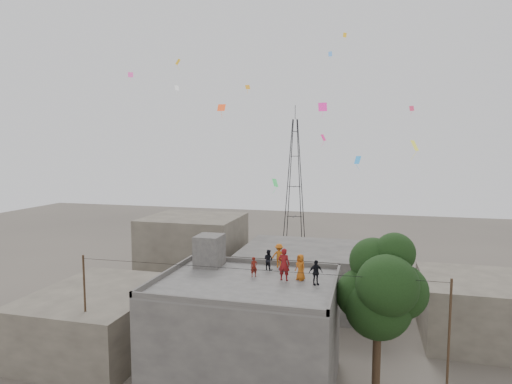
# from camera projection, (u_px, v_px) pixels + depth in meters

# --- Properties ---
(ground) EXTENTS (140.00, 140.00, 0.00)m
(ground) POSITION_uv_depth(u_px,v_px,m) (247.00, 384.00, 24.73)
(ground) COLOR #4E4840
(ground) RESTS_ON ground
(main_building) EXTENTS (10.00, 8.00, 6.10)m
(main_building) POSITION_uv_depth(u_px,v_px,m) (246.00, 334.00, 24.43)
(main_building) COLOR #494744
(main_building) RESTS_ON ground
(parapet) EXTENTS (10.00, 8.00, 0.30)m
(parapet) POSITION_uv_depth(u_px,v_px,m) (246.00, 279.00, 24.12)
(parapet) COLOR #494744
(parapet) RESTS_ON main_building
(stair_head_box) EXTENTS (1.60, 1.80, 2.00)m
(stair_head_box) POSITION_uv_depth(u_px,v_px,m) (209.00, 251.00, 27.34)
(stair_head_box) COLOR #494744
(stair_head_box) RESTS_ON main_building
(neighbor_west) EXTENTS (8.00, 10.00, 4.00)m
(neighbor_west) POSITION_uv_depth(u_px,v_px,m) (100.00, 319.00, 29.24)
(neighbor_west) COLOR #554D43
(neighbor_west) RESTS_ON ground
(neighbor_north) EXTENTS (12.00, 9.00, 5.00)m
(neighbor_north) POSITION_uv_depth(u_px,v_px,m) (312.00, 276.00, 37.46)
(neighbor_north) COLOR #494744
(neighbor_north) RESTS_ON ground
(neighbor_northwest) EXTENTS (9.00, 8.00, 7.00)m
(neighbor_northwest) POSITION_uv_depth(u_px,v_px,m) (194.00, 251.00, 42.31)
(neighbor_northwest) COLOR #554D43
(neighbor_northwest) RESTS_ON ground
(neighbor_east) EXTENTS (7.00, 8.00, 4.40)m
(neighbor_east) POSITION_uv_depth(u_px,v_px,m) (473.00, 308.00, 30.61)
(neighbor_east) COLOR #554D43
(neighbor_east) RESTS_ON ground
(tree) EXTENTS (4.90, 4.60, 9.10)m
(tree) POSITION_uv_depth(u_px,v_px,m) (382.00, 289.00, 22.84)
(tree) COLOR black
(tree) RESTS_ON ground
(utility_line) EXTENTS (20.12, 0.62, 7.40)m
(utility_line) POSITION_uv_depth(u_px,v_px,m) (249.00, 330.00, 23.02)
(utility_line) COLOR black
(utility_line) RESTS_ON ground
(transmission_tower) EXTENTS (2.97, 2.97, 20.01)m
(transmission_tower) POSITION_uv_depth(u_px,v_px,m) (295.00, 180.00, 63.35)
(transmission_tower) COLOR black
(transmission_tower) RESTS_ON ground
(person_red_adult) EXTENTS (0.72, 0.50, 1.86)m
(person_red_adult) POSITION_uv_depth(u_px,v_px,m) (284.00, 264.00, 24.32)
(person_red_adult) COLOR maroon
(person_red_adult) RESTS_ON main_building
(person_orange_child) EXTENTS (0.87, 0.84, 1.50)m
(person_orange_child) POSITION_uv_depth(u_px,v_px,m) (300.00, 267.00, 24.39)
(person_orange_child) COLOR #BA5A15
(person_orange_child) RESTS_ON main_building
(person_dark_child) EXTENTS (0.76, 0.70, 1.27)m
(person_dark_child) POSITION_uv_depth(u_px,v_px,m) (268.00, 260.00, 26.51)
(person_dark_child) COLOR black
(person_dark_child) RESTS_ON main_building
(person_dark_adult) EXTENTS (0.87, 0.71, 1.39)m
(person_dark_adult) POSITION_uv_depth(u_px,v_px,m) (316.00, 272.00, 23.53)
(person_dark_adult) COLOR black
(person_dark_adult) RESTS_ON main_building
(person_orange_adult) EXTENTS (1.00, 0.61, 1.52)m
(person_orange_adult) POSITION_uv_depth(u_px,v_px,m) (279.00, 256.00, 27.03)
(person_orange_adult) COLOR #BE5D15
(person_orange_adult) RESTS_ON main_building
(person_red_child) EXTENTS (0.51, 0.47, 1.16)m
(person_red_child) POSITION_uv_depth(u_px,v_px,m) (254.00, 267.00, 25.07)
(person_red_child) COLOR maroon
(person_red_child) RESTS_ON main_building
(kites) EXTENTS (20.27, 17.08, 11.89)m
(kites) POSITION_uv_depth(u_px,v_px,m) (294.00, 110.00, 29.22)
(kites) COLOR #FC4D1A
(kites) RESTS_ON ground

